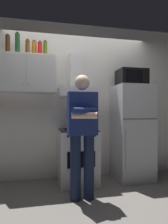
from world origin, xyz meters
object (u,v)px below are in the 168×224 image
(range_hood, at_px, (76,85))
(microwave, at_px, (132,78))
(person_standing, at_px, (82,131))
(bottle_wine_green, at_px, (17,44))
(refrigerator, at_px, (132,132))
(bottle_liquor_amber, at_px, (34,49))
(bottle_soda_red, at_px, (40,49))
(bottle_beer_brown, at_px, (28,47))
(stove_oven, at_px, (78,156))
(upper_cabinet, at_px, (27,74))
(bottle_rum_dark, at_px, (8,45))
(bottle_olive_oil, at_px, (45,49))

(range_hood, distance_m, microwave, 0.97)
(person_standing, height_order, bottle_wine_green, bottle_wine_green)
(refrigerator, height_order, bottle_liquor_amber, bottle_liquor_amber)
(bottle_soda_red, bearing_deg, microwave, -3.80)
(bottle_beer_brown, bearing_deg, refrigerator, -3.00)
(refrigerator, height_order, bottle_wine_green, bottle_wine_green)
(stove_oven, bearing_deg, upper_cabinet, 171.10)
(refrigerator, xyz_separation_m, bottle_soda_red, (-1.55, 0.12, 1.36))
(microwave, bearing_deg, bottle_soda_red, 176.20)
(microwave, bearing_deg, bottle_rum_dark, 177.09)
(upper_cabinet, height_order, bottle_olive_oil, bottle_olive_oil)
(stove_oven, bearing_deg, bottle_beer_brown, 173.34)
(bottle_wine_green, bearing_deg, upper_cabinet, 13.13)
(bottle_olive_oil, xyz_separation_m, bottle_beer_brown, (-0.28, -0.07, -0.01))
(bottle_wine_green, bearing_deg, person_standing, -38.12)
(bottle_soda_red, xyz_separation_m, bottle_rum_dark, (-0.49, 0.00, 0.04))
(bottle_liquor_amber, height_order, bottle_rum_dark, bottle_rum_dark)
(bottle_wine_green, bearing_deg, bottle_olive_oil, 8.89)
(refrigerator, bearing_deg, person_standing, -148.77)
(bottle_liquor_amber, bearing_deg, range_hood, -3.12)
(range_hood, distance_m, bottle_rum_dark, 1.24)
(range_hood, height_order, person_standing, range_hood)
(stove_oven, relative_size, bottle_olive_oil, 3.20)
(bottle_rum_dark, bearing_deg, bottle_beer_brown, -5.83)
(microwave, xyz_separation_m, bottle_olive_oil, (-1.46, 0.14, 0.44))
(upper_cabinet, distance_m, bottle_soda_red, 0.46)
(refrigerator, height_order, bottle_beer_brown, bottle_beer_brown)
(microwave, bearing_deg, refrigerator, -89.10)
(refrigerator, relative_size, microwave, 3.33)
(bottle_wine_green, height_order, bottle_rum_dark, bottle_wine_green)
(range_hood, xyz_separation_m, bottle_beer_brown, (-0.79, -0.03, 0.57))
(person_standing, bearing_deg, range_hood, 86.09)
(bottle_beer_brown, height_order, bottle_rum_dark, bottle_rum_dark)
(bottle_olive_oil, bearing_deg, bottle_beer_brown, -166.16)
(range_hood, height_order, bottle_liquor_amber, bottle_liquor_amber)
(stove_oven, distance_m, bottle_liquor_amber, 1.88)
(refrigerator, relative_size, bottle_soda_red, 6.62)
(upper_cabinet, xyz_separation_m, person_standing, (0.75, -0.73, -0.85))
(bottle_olive_oil, bearing_deg, upper_cabinet, -173.20)
(person_standing, bearing_deg, bottle_liquor_amber, 129.64)
(upper_cabinet, relative_size, range_hood, 1.20)
(person_standing, relative_size, bottle_wine_green, 4.76)
(upper_cabinet, distance_m, bottle_rum_dark, 0.53)
(stove_oven, height_order, microwave, microwave)
(range_hood, bearing_deg, bottle_beer_brown, -177.47)
(refrigerator, bearing_deg, bottle_rum_dark, 176.58)
(bottle_olive_oil, xyz_separation_m, bottle_rum_dark, (-0.58, -0.04, 0.02))
(stove_oven, height_order, bottle_soda_red, bottle_soda_red)
(stove_oven, bearing_deg, bottle_rum_dark, 173.57)
(range_hood, distance_m, bottle_beer_brown, 0.97)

